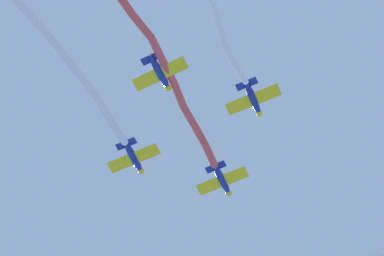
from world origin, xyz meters
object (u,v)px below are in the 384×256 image
(airplane_left_wing, at_px, (134,158))
(airplane_right_wing, at_px, (253,99))
(airplane_lead, at_px, (222,180))
(airplane_slot, at_px, (160,73))

(airplane_left_wing, relative_size, airplane_right_wing, 1.00)
(airplane_lead, bearing_deg, airplane_left_wing, 132.22)
(airplane_right_wing, xyz_separation_m, airplane_slot, (-10.01, -2.85, -0.50))
(airplane_lead, height_order, airplane_left_wing, airplane_lead)
(airplane_slot, bearing_deg, airplane_right_wing, -46.18)
(airplane_left_wing, bearing_deg, airplane_lead, -48.07)
(airplane_lead, relative_size, airplane_right_wing, 1.00)
(airplane_lead, xyz_separation_m, airplane_left_wing, (-10.01, -2.85, -0.40))
(airplane_left_wing, distance_m, airplane_right_wing, 14.73)
(airplane_slot, bearing_deg, airplane_lead, -1.19)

